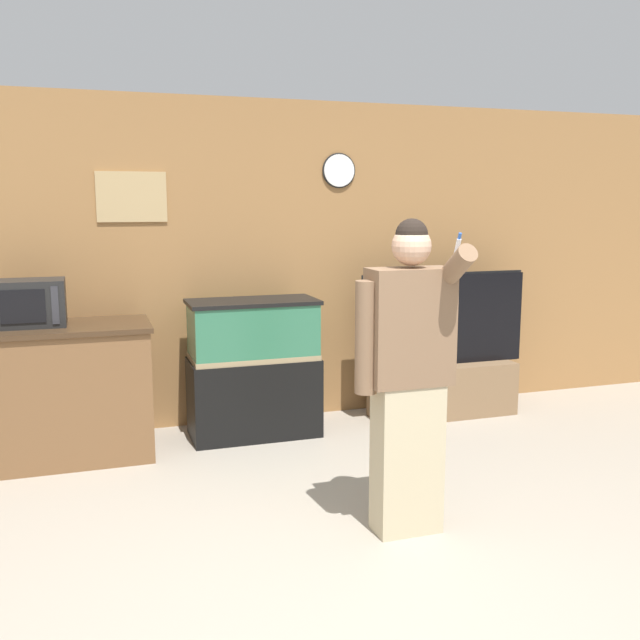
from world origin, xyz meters
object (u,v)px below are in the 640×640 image
at_px(counter_island, 26,395).
at_px(tv_on_stand, 443,374).
at_px(aquarium_on_stand, 253,368).
at_px(person_standing, 407,373).
at_px(microwave, 30,303).

xyz_separation_m(counter_island, tv_on_stand, (3.26, 0.10, -0.12)).
xyz_separation_m(aquarium_on_stand, person_standing, (0.42, -1.87, 0.36)).
height_order(counter_island, aquarium_on_stand, aquarium_on_stand).
bearing_deg(aquarium_on_stand, microwave, -177.85).
bearing_deg(aquarium_on_stand, person_standing, -77.47).
relative_size(aquarium_on_stand, person_standing, 0.62).
bearing_deg(person_standing, counter_island, 138.89).
bearing_deg(microwave, counter_island, -151.26).
height_order(aquarium_on_stand, person_standing, person_standing).
height_order(counter_island, tv_on_stand, tv_on_stand).
relative_size(microwave, person_standing, 0.27).
bearing_deg(person_standing, aquarium_on_stand, 102.53).
distance_m(aquarium_on_stand, person_standing, 1.95).
xyz_separation_m(aquarium_on_stand, tv_on_stand, (1.64, 0.01, -0.17)).
xyz_separation_m(counter_island, aquarium_on_stand, (1.62, 0.09, 0.05)).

